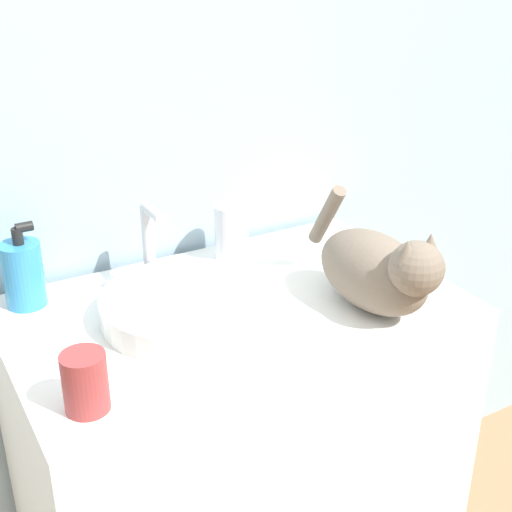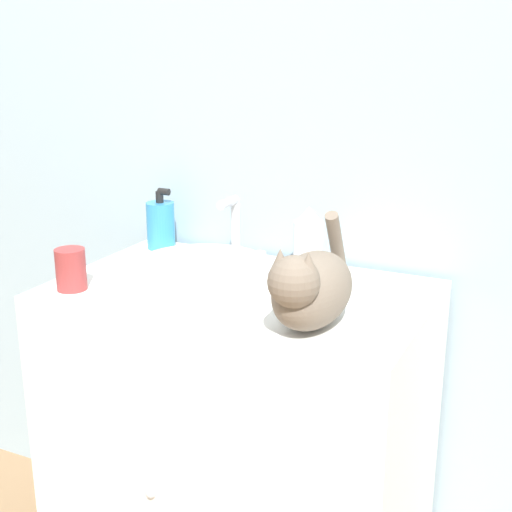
{
  "view_description": "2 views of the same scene",
  "coord_description": "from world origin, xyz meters",
  "views": [
    {
      "loc": [
        -0.54,
        -0.77,
        1.51
      ],
      "look_at": [
        0.05,
        0.26,
        0.95
      ],
      "focal_mm": 50.0,
      "sensor_mm": 36.0,
      "label": 1
    },
    {
      "loc": [
        0.68,
        -1.07,
        1.39
      ],
      "look_at": [
        0.05,
        0.24,
        0.95
      ],
      "focal_mm": 50.0,
      "sensor_mm": 36.0,
      "label": 2
    }
  ],
  "objects": [
    {
      "name": "wall_back",
      "position": [
        0.0,
        0.56,
        1.25
      ],
      "size": [
        6.0,
        0.05,
        2.5
      ],
      "color": "#9EB7C6",
      "rests_on": "ground_plane"
    },
    {
      "name": "vanity_cabinet",
      "position": [
        0.0,
        0.26,
        0.43
      ],
      "size": [
        0.82,
        0.53,
        0.86
      ],
      "color": "white",
      "rests_on": "ground_plane"
    },
    {
      "name": "sink_basin",
      "position": [
        -0.1,
        0.26,
        0.89
      ],
      "size": [
        0.3,
        0.3,
        0.05
      ],
      "color": "silver",
      "rests_on": "vanity_cabinet"
    },
    {
      "name": "faucet",
      "position": [
        -0.1,
        0.42,
        0.93
      ],
      "size": [
        0.16,
        0.09,
        0.17
      ],
      "color": "silver",
      "rests_on": "vanity_cabinet"
    },
    {
      "name": "cat",
      "position": [
        0.22,
        0.12,
        0.94
      ],
      "size": [
        0.15,
        0.34,
        0.2
      ],
      "rotation": [
        0.0,
        0.0,
        -1.53
      ],
      "color": "#7A6B5B",
      "rests_on": "vanity_cabinet"
    },
    {
      "name": "soap_bottle",
      "position": [
        -0.33,
        0.45,
        0.93
      ],
      "size": [
        0.07,
        0.07,
        0.16
      ],
      "color": "#338CCC",
      "rests_on": "vanity_cabinet"
    },
    {
      "name": "spray_bottle",
      "position": [
        0.09,
        0.44,
        0.94
      ],
      "size": [
        0.07,
        0.07,
        0.16
      ],
      "color": "silver",
      "rests_on": "vanity_cabinet"
    },
    {
      "name": "cup",
      "position": [
        -0.33,
        0.09,
        0.91
      ],
      "size": [
        0.07,
        0.07,
        0.09
      ],
      "color": "#9E3838",
      "rests_on": "vanity_cabinet"
    }
  ]
}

